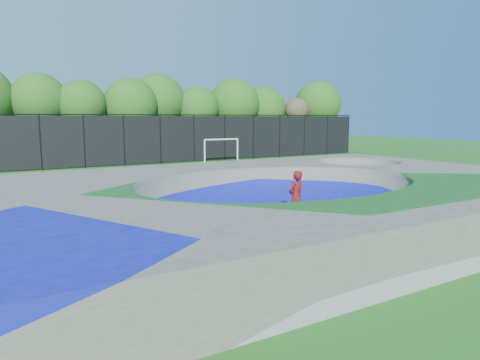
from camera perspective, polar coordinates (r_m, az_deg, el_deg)
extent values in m
plane|color=#215F1A|center=(16.08, 5.27, -5.23)|extent=(120.00, 120.00, 0.00)
cube|color=gray|center=(15.93, 5.30, -2.60)|extent=(22.00, 14.00, 1.50)
imported|color=red|center=(15.39, 7.47, -2.28)|extent=(0.77, 0.60, 1.89)
cube|color=black|center=(15.59, 7.41, -5.60)|extent=(0.81, 0.42, 0.05)
cylinder|color=white|center=(34.30, -4.73, 3.67)|extent=(0.12, 0.12, 2.02)
cylinder|color=white|center=(35.71, -0.34, 3.88)|extent=(0.12, 0.12, 2.02)
cylinder|color=white|center=(34.92, -2.50, 5.43)|extent=(3.03, 0.12, 0.12)
cylinder|color=black|center=(33.89, -25.06, 4.55)|extent=(0.09, 0.09, 4.00)
cylinder|color=black|center=(34.30, -20.06, 4.86)|extent=(0.09, 0.09, 4.00)
cylinder|color=black|center=(34.96, -15.20, 5.13)|extent=(0.09, 0.09, 4.00)
cylinder|color=black|center=(35.86, -10.56, 5.35)|extent=(0.09, 0.09, 4.00)
cylinder|color=black|center=(36.98, -6.16, 5.52)|extent=(0.09, 0.09, 4.00)
cylinder|color=black|center=(38.31, -2.05, 5.66)|extent=(0.09, 0.09, 4.00)
cylinder|color=black|center=(39.81, 1.77, 5.76)|extent=(0.09, 0.09, 4.00)
cylinder|color=black|center=(41.49, 5.31, 5.83)|extent=(0.09, 0.09, 4.00)
cylinder|color=black|center=(43.30, 8.55, 5.88)|extent=(0.09, 0.09, 4.00)
cylinder|color=black|center=(45.24, 11.53, 5.90)|extent=(0.09, 0.09, 4.00)
cylinder|color=black|center=(47.29, 14.26, 5.91)|extent=(0.09, 0.09, 4.00)
cube|color=black|center=(34.96, -15.20, 5.13)|extent=(48.00, 0.03, 3.80)
cylinder|color=black|center=(34.92, -15.33, 8.40)|extent=(48.00, 0.08, 0.08)
cylinder|color=#463423|center=(39.32, -24.91, 4.58)|extent=(0.44, 0.44, 3.48)
sphere|color=#2A641A|center=(39.30, -25.22, 9.57)|extent=(4.50, 4.50, 4.50)
cylinder|color=#463423|center=(38.99, -20.16, 4.73)|extent=(0.44, 0.44, 3.36)
sphere|color=#2A641A|center=(38.96, -20.40, 9.46)|extent=(4.10, 4.10, 4.10)
cylinder|color=#463423|center=(39.98, -14.22, 4.84)|extent=(0.44, 0.44, 3.05)
sphere|color=#2A641A|center=(39.93, -14.39, 9.62)|extent=(4.82, 4.82, 4.82)
cylinder|color=#463423|center=(42.28, -10.71, 5.38)|extent=(0.44, 0.44, 3.43)
sphere|color=#2A641A|center=(42.26, -10.84, 10.30)|extent=(5.12, 5.12, 5.12)
cylinder|color=#463423|center=(42.68, -5.65, 5.31)|extent=(0.44, 0.44, 3.13)
sphere|color=#2A641A|center=(42.64, -5.71, 9.52)|extent=(4.20, 4.20, 4.20)
cylinder|color=#463423|center=(44.82, -0.78, 5.50)|extent=(0.44, 0.44, 3.14)
sphere|color=#2A641A|center=(44.79, -0.79, 10.03)|extent=(5.25, 5.25, 5.25)
cylinder|color=#463423|center=(47.73, 3.02, 5.43)|extent=(0.44, 0.44, 2.77)
sphere|color=#2A641A|center=(47.68, 3.05, 9.37)|extent=(5.05, 5.05, 5.05)
cylinder|color=#463423|center=(47.65, 7.46, 5.81)|extent=(0.44, 0.44, 3.51)
sphere|color=brown|center=(47.62, 7.53, 9.24)|extent=(2.60, 2.60, 2.60)
cylinder|color=#463423|center=(50.11, 10.23, 5.82)|extent=(0.44, 0.44, 3.42)
sphere|color=#2A641A|center=(50.10, 10.34, 9.98)|extent=(5.15, 5.15, 5.15)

